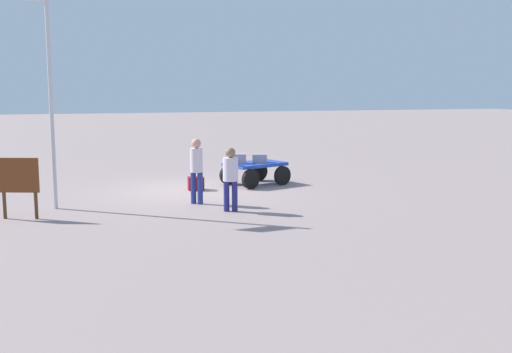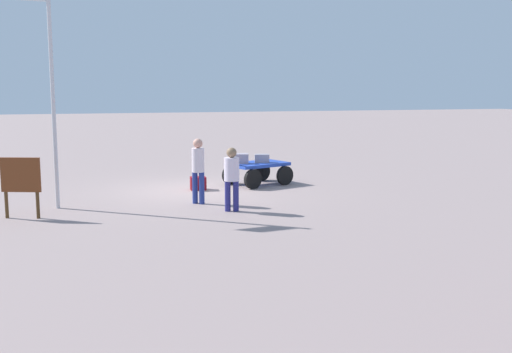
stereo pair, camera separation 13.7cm
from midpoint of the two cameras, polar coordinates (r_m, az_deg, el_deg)
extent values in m
plane|color=gray|center=(18.08, -5.57, -1.25)|extent=(120.00, 120.00, 0.00)
cube|color=#2242B1|center=(18.88, 0.37, 1.16)|extent=(2.06, 1.66, 0.10)
cube|color=#2242B1|center=(18.38, -1.71, 0.97)|extent=(0.44, 1.02, 0.10)
cylinder|color=black|center=(18.10, -0.07, -0.25)|extent=(0.60, 0.32, 0.59)
cylinder|color=black|center=(19.02, -2.19, 0.16)|extent=(0.60, 0.32, 0.59)
cylinder|color=black|center=(18.88, 2.94, 0.09)|extent=(0.60, 0.32, 0.59)
cylinder|color=black|center=(19.76, 0.77, 0.46)|extent=(0.60, 0.32, 0.59)
cube|color=gray|center=(18.64, -1.25, 1.69)|extent=(0.56, 0.50, 0.30)
cube|color=gray|center=(18.86, 0.77, 1.71)|extent=(0.52, 0.42, 0.27)
cube|color=maroon|center=(18.03, -5.24, -0.65)|extent=(0.47, 0.39, 0.39)
cylinder|color=navy|center=(14.78, -1.64, -1.85)|extent=(0.14, 0.14, 0.75)
cylinder|color=navy|center=(14.80, -2.41, -1.85)|extent=(0.14, 0.14, 0.75)
cylinder|color=silver|center=(14.69, -2.04, 0.68)|extent=(0.47, 0.47, 0.57)
sphere|color=#876A4E|center=(14.64, -2.04, 2.26)|extent=(0.25, 0.25, 0.25)
cylinder|color=navy|center=(15.77, -4.87, -1.10)|extent=(0.14, 0.14, 0.83)
cylinder|color=navy|center=(15.86, -5.50, -1.05)|extent=(0.14, 0.14, 0.83)
cylinder|color=silver|center=(15.72, -5.22, 1.54)|extent=(0.45, 0.45, 0.62)
sphere|color=tan|center=(15.67, -5.24, 3.12)|extent=(0.25, 0.25, 0.25)
cylinder|color=silver|center=(15.72, -18.32, 7.37)|extent=(0.10, 0.10, 5.68)
cylinder|color=#4C3319|center=(14.83, -19.56, -2.56)|extent=(0.08, 0.08, 0.62)
cylinder|color=#4C3319|center=(15.13, -22.15, -2.49)|extent=(0.08, 0.08, 0.62)
cube|color=brown|center=(14.87, -21.01, 0.15)|extent=(0.88, 0.38, 0.80)
camera|label=1|loc=(0.07, -89.68, 0.05)|focal=42.57mm
camera|label=2|loc=(0.07, 90.32, -0.05)|focal=42.57mm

